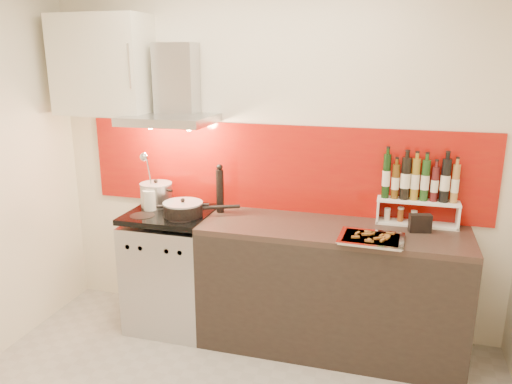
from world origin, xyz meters
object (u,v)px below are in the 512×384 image
(stock_pot, at_px, (156,194))
(saute_pan, at_px, (184,209))
(range_stove, at_px, (173,270))
(pepper_mill, at_px, (220,189))
(counter, at_px, (331,288))
(baking_tray, at_px, (371,238))

(stock_pot, height_order, saute_pan, stock_pot)
(range_stove, relative_size, pepper_mill, 2.51)
(counter, relative_size, pepper_mill, 4.96)
(range_stove, height_order, counter, range_stove)
(range_stove, bearing_deg, baking_tray, -7.11)
(counter, height_order, baking_tray, baking_tray)
(range_stove, relative_size, stock_pot, 3.73)
(counter, distance_m, baking_tray, 0.57)
(saute_pan, bearing_deg, stock_pot, 150.68)
(baking_tray, bearing_deg, pepper_mill, 164.90)
(counter, distance_m, saute_pan, 1.18)
(stock_pot, height_order, baking_tray, stock_pot)
(counter, bearing_deg, range_stove, -179.77)
(stock_pot, bearing_deg, range_stove, -33.71)
(pepper_mill, bearing_deg, stock_pot, -178.82)
(counter, relative_size, stock_pot, 7.38)
(range_stove, bearing_deg, stock_pot, 146.29)
(saute_pan, relative_size, pepper_mill, 1.44)
(counter, height_order, stock_pot, stock_pot)
(pepper_mill, distance_m, baking_tray, 1.16)
(saute_pan, bearing_deg, range_stove, 156.21)
(range_stove, relative_size, saute_pan, 1.74)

